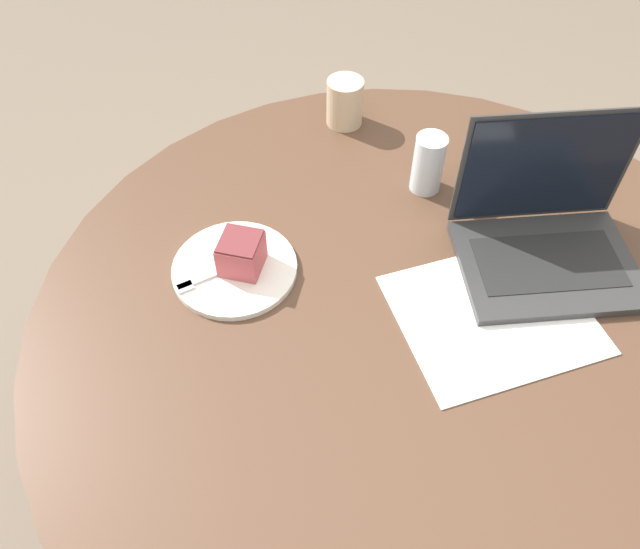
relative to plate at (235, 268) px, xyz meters
name	(u,v)px	position (x,y,z in m)	size (l,w,h in m)	color
ground_plane	(377,480)	(0.28, -0.15, -0.77)	(12.00, 12.00, 0.00)	#6B5B4C
dining_table	(401,351)	(0.28, -0.15, -0.14)	(1.29, 1.29, 0.77)	#4C3323
paper_document	(492,314)	(0.41, -0.20, 0.00)	(0.34, 0.29, 0.00)	white
plate	(235,268)	(0.00, 0.00, 0.00)	(0.22, 0.22, 0.01)	silver
cake_slice	(241,253)	(0.02, 0.00, 0.04)	(0.10, 0.10, 0.07)	#B74C51
fork	(213,274)	(-0.04, -0.01, 0.01)	(0.17, 0.06, 0.00)	silver
coffee_glass	(345,102)	(0.30, 0.37, 0.05)	(0.08, 0.08, 0.10)	#C6AD89
water_glass	(428,164)	(0.40, 0.13, 0.05)	(0.06, 0.06, 0.12)	silver
laptop	(546,238)	(0.55, -0.09, 0.04)	(0.34, 0.28, 0.25)	#2D2D2D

